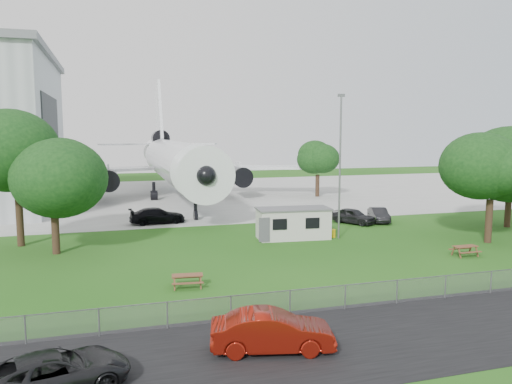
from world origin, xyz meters
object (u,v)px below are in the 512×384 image
object	(u,v)px
picnic_west	(188,287)
car_centre_sedan	(272,332)
site_cabin	(293,223)
picnic_east	(465,256)
airliner	(174,160)

from	to	relation	value
picnic_west	car_centre_sedan	xyz separation A→B (m)	(2.08, -9.50, 0.84)
picnic_west	car_centre_sedan	size ratio (longest dim) A/B	0.35
site_cabin	picnic_east	distance (m)	13.60
site_cabin	car_centre_sedan	size ratio (longest dim) A/B	1.35
picnic_east	car_centre_sedan	world-z (taller)	car_centre_sedan
car_centre_sedan	site_cabin	bearing A→B (deg)	-10.06
picnic_west	picnic_east	xyz separation A→B (m)	(20.57, 1.61, 0.00)
airliner	car_centre_sedan	bearing A→B (deg)	-92.46
airliner	picnic_west	bearing A→B (deg)	-96.06
site_cabin	airliner	bearing A→B (deg)	102.80
airliner	picnic_east	distance (m)	41.56
site_cabin	picnic_west	bearing A→B (deg)	-134.54
airliner	picnic_west	size ratio (longest dim) A/B	26.52
site_cabin	picnic_east	world-z (taller)	site_cabin
airliner	picnic_west	world-z (taller)	airliner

